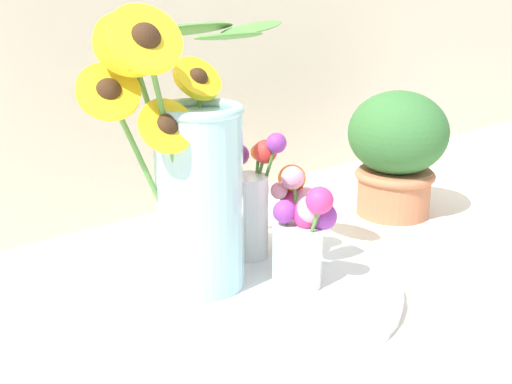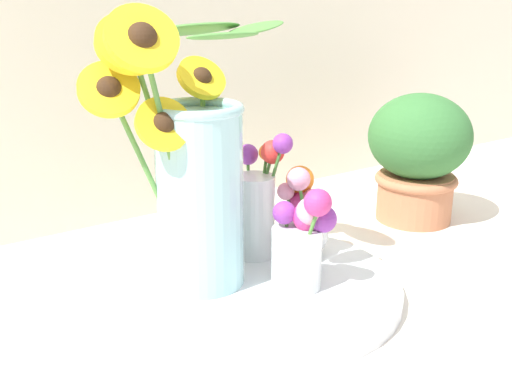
# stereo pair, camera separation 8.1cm
# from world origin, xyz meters

# --- Properties ---
(ground_plane) EXTENTS (6.00, 6.00, 0.00)m
(ground_plane) POSITION_xyz_m (0.00, 0.00, 0.00)
(ground_plane) COLOR silver
(serving_tray) EXTENTS (0.41, 0.41, 0.02)m
(serving_tray) POSITION_xyz_m (-0.03, 0.07, 0.01)
(serving_tray) COLOR silver
(serving_tray) RESTS_ON ground_plane
(mason_jar_sunflowers) EXTENTS (0.27, 0.24, 0.39)m
(mason_jar_sunflowers) POSITION_xyz_m (-0.10, 0.12, 0.18)
(mason_jar_sunflowers) COLOR #9ED1D6
(mason_jar_sunflowers) RESTS_ON serving_tray
(vase_small_center) EXTENTS (0.08, 0.09, 0.15)m
(vase_small_center) POSITION_xyz_m (0.01, 0.03, 0.09)
(vase_small_center) COLOR white
(vase_small_center) RESTS_ON serving_tray
(vase_bulb_right) EXTENTS (0.08, 0.08, 0.15)m
(vase_bulb_right) POSITION_xyz_m (0.09, 0.11, 0.09)
(vase_bulb_right) COLOR white
(vase_bulb_right) RESTS_ON serving_tray
(vase_small_back) EXTENTS (0.08, 0.10, 0.20)m
(vase_small_back) POSITION_xyz_m (0.03, 0.15, 0.10)
(vase_small_back) COLOR white
(vase_small_back) RESTS_ON serving_tray
(potted_plant) EXTENTS (0.19, 0.19, 0.24)m
(potted_plant) POSITION_xyz_m (0.39, 0.15, 0.13)
(potted_plant) COLOR #B7704C
(potted_plant) RESTS_ON ground_plane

